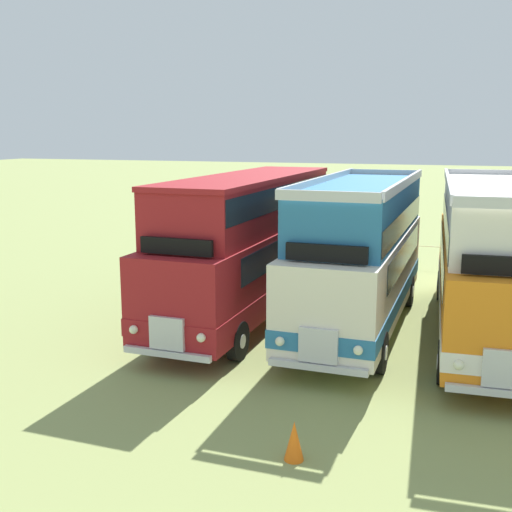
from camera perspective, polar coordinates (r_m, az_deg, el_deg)
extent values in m
cube|color=maroon|center=(19.81, -0.74, -0.77)|extent=(2.74, 10.83, 2.30)
cube|color=maroon|center=(19.95, -0.74, -2.45)|extent=(2.78, 10.87, 0.44)
cube|color=#19232D|center=(20.07, -0.34, 1.13)|extent=(2.71, 8.43, 0.76)
cube|color=#19232D|center=(14.93, -8.03, -2.29)|extent=(2.20, 0.15, 0.90)
cube|color=silver|center=(15.18, -8.10, -6.97)|extent=(0.90, 0.14, 0.80)
cube|color=silver|center=(15.32, -8.10, -8.78)|extent=(2.30, 0.19, 0.16)
sphere|color=#EAEACC|center=(14.78, -5.01, -7.40)|extent=(0.22, 0.22, 0.22)
sphere|color=#EAEACC|center=(15.60, -11.05, -6.57)|extent=(0.22, 0.22, 0.22)
cube|color=maroon|center=(19.74, -0.50, 4.78)|extent=(2.62, 9.92, 1.50)
cube|color=maroon|center=(19.67, -0.50, 7.15)|extent=(2.68, 10.03, 0.14)
cube|color=#19232D|center=(19.71, -0.50, 5.65)|extent=(2.66, 9.83, 0.68)
cube|color=black|center=(15.20, -7.24, 0.86)|extent=(1.90, 0.16, 0.40)
cylinder|color=black|center=(16.32, -1.69, -7.71)|extent=(0.30, 1.05, 1.04)
cylinder|color=silver|center=(16.26, -1.19, -7.77)|extent=(0.03, 0.36, 0.36)
cylinder|color=black|center=(17.26, -8.85, -6.77)|extent=(0.30, 1.05, 1.04)
cylinder|color=silver|center=(17.33, -9.28, -6.71)|extent=(0.03, 0.36, 0.36)
cylinder|color=black|center=(23.06, 5.11, -2.10)|extent=(0.30, 1.05, 1.04)
cylinder|color=silver|center=(23.03, 5.47, -2.13)|extent=(0.03, 0.36, 0.36)
cylinder|color=black|center=(23.74, -0.26, -1.67)|extent=(0.30, 1.05, 1.04)
cylinder|color=silver|center=(23.79, -0.60, -1.65)|extent=(0.03, 0.36, 0.36)
cube|color=silver|center=(18.78, 9.35, -1.58)|extent=(2.63, 9.83, 2.30)
cube|color=teal|center=(18.92, 9.30, -3.35)|extent=(2.67, 9.87, 0.44)
cube|color=#19232D|center=(19.05, 9.63, 0.43)|extent=(2.62, 7.43, 0.76)
cube|color=#19232D|center=(14.02, 5.88, -3.12)|extent=(2.20, 0.13, 0.90)
cube|color=silver|center=(14.28, 5.67, -8.10)|extent=(0.90, 0.13, 0.80)
cube|color=silver|center=(14.42, 5.60, -10.01)|extent=(2.30, 0.17, 0.16)
sphere|color=#EAEACC|center=(14.09, 9.25, -8.45)|extent=(0.22, 0.22, 0.22)
sphere|color=#EAEACC|center=(14.49, 2.17, -7.75)|extent=(0.22, 0.22, 0.22)
cube|color=teal|center=(18.71, 9.67, 4.27)|extent=(2.51, 8.93, 1.50)
cube|color=silver|center=(14.09, 6.47, 5.41)|extent=(2.40, 0.13, 0.24)
cube|color=silver|center=(22.52, 11.51, 7.39)|extent=(2.40, 0.13, 0.24)
cube|color=silver|center=(18.46, 13.45, 6.53)|extent=(0.21, 8.90, 0.24)
cube|color=silver|center=(18.87, 6.14, 6.86)|extent=(0.21, 8.90, 0.24)
cube|color=#19232D|center=(18.74, 9.64, 3.36)|extent=(2.55, 8.83, 0.64)
cube|color=black|center=(14.32, 6.40, 0.24)|extent=(1.90, 0.14, 0.40)
cylinder|color=black|center=(15.80, 11.19, -8.57)|extent=(0.29, 1.04, 1.04)
cylinder|color=silver|center=(15.78, 11.73, -8.61)|extent=(0.02, 0.36, 0.36)
cylinder|color=black|center=(16.25, 3.08, -7.79)|extent=(0.29, 1.04, 1.04)
cylinder|color=silver|center=(16.29, 2.57, -7.74)|extent=(0.02, 0.36, 0.36)
cylinder|color=black|center=(21.90, 13.68, -3.10)|extent=(0.29, 1.04, 1.04)
cylinder|color=silver|center=(21.88, 14.07, -3.13)|extent=(0.02, 0.36, 0.36)
cylinder|color=black|center=(22.23, 7.78, -2.67)|extent=(0.29, 1.04, 1.04)
cylinder|color=silver|center=(22.26, 7.40, -2.64)|extent=(0.02, 0.36, 0.36)
cube|color=orange|center=(19.05, 20.21, -1.95)|extent=(3.08, 11.28, 2.30)
cube|color=white|center=(19.19, 20.09, -3.69)|extent=(3.12, 11.32, 0.44)
cube|color=#19232D|center=(19.33, 20.24, 0.05)|extent=(2.98, 8.88, 0.76)
cube|color=#19232D|center=(13.56, 22.04, -4.39)|extent=(2.20, 0.21, 0.90)
cube|color=silver|center=(13.83, 21.70, -9.51)|extent=(0.91, 0.17, 0.80)
cube|color=silver|center=(13.98, 21.56, -11.48)|extent=(2.30, 0.26, 0.16)
sphere|color=#EAEACC|center=(13.75, 17.93, -9.38)|extent=(0.22, 0.22, 0.22)
cube|color=white|center=(18.99, 20.54, 3.81)|extent=(2.93, 10.37, 1.50)
cube|color=silver|center=(23.52, 19.81, 7.11)|extent=(2.40, 0.22, 0.24)
cube|color=silver|center=(18.85, 17.05, 6.43)|extent=(0.63, 10.26, 0.24)
cube|color=#19232D|center=(19.02, 20.48, 2.92)|extent=(2.96, 10.28, 0.64)
cube|color=black|center=(13.87, 22.06, -0.87)|extent=(1.90, 0.22, 0.40)
cylinder|color=black|center=(15.49, 16.67, -9.23)|extent=(0.33, 1.05, 1.04)
cylinder|color=silver|center=(15.49, 16.11, -9.21)|extent=(0.04, 0.36, 0.36)
cylinder|color=black|center=(23.10, 22.19, -2.88)|extent=(0.33, 1.05, 1.04)
cylinder|color=black|center=(22.94, 16.48, -2.60)|extent=(0.33, 1.05, 1.04)
cylinder|color=silver|center=(22.94, 16.11, -2.58)|extent=(0.04, 0.36, 0.36)
cone|color=orange|center=(11.74, 3.48, -16.39)|extent=(0.36, 0.36, 0.74)
cylinder|color=#8C704C|center=(29.80, -0.08, 0.98)|extent=(0.08, 0.08, 1.05)
cylinder|color=#8C704C|center=(28.26, 17.68, -0.12)|extent=(0.08, 0.08, 1.05)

